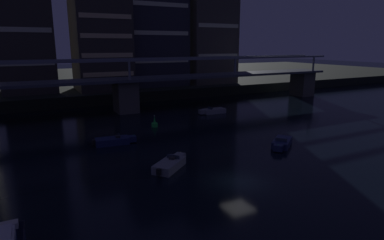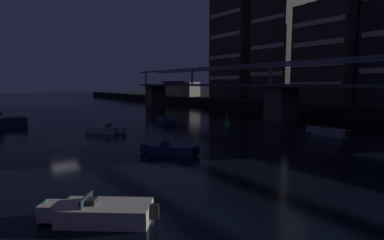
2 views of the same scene
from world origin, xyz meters
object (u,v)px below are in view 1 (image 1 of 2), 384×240
Objects in this scene: tower_central at (101,45)px; tower_east_low at (210,11)px; speedboat_near_center at (170,164)px; speedboat_mid_left at (282,143)px; speedboat_mid_center at (114,141)px; channel_buoy at (155,124)px; river_bridge at (125,87)px; tower_west_tall at (22,14)px; tower_east_tall at (153,20)px; speedboat_near_right at (213,111)px.

tower_central is 28.16m from tower_east_low.
speedboat_near_center and speedboat_mid_left have the same top height.
channel_buoy reaches higher than speedboat_mid_center.
tower_west_tall is (-14.69, 18.61, 13.18)m from river_bridge.
tower_central is 3.70× the size of speedboat_mid_center.
tower_central is at bearing -179.43° from tower_east_low.
speedboat_mid_center is at bearing 150.11° from speedboat_mid_left.
tower_west_tall reaches higher than tower_central.
tower_central is 4.22× the size of speedboat_near_center.
speedboat_near_center is at bearing -97.99° from river_bridge.
river_bridge is at bearing 110.35° from speedboat_mid_left.
channel_buoy is (-12.06, -30.93, -16.98)m from tower_east_tall.
tower_east_tall is at bearing 70.55° from speedboat_near_center.
river_bridge reaches higher than channel_buoy.
tower_central is 0.54× the size of tower_east_low.
tower_west_tall is 27.29m from tower_east_tall.
river_bridge is 19.88× the size of speedboat_near_center.
tower_central is (-0.33, 15.90, 7.23)m from river_bridge.
speedboat_mid_left is (-2.08, -46.68, -17.04)m from tower_east_tall.
tower_west_tall is 6.82× the size of speedboat_near_center.
tower_east_low is at bearing 31.25° from river_bridge.
tower_east_tall is (12.93, 2.42, 5.74)m from tower_central.
river_bridge is at bearing -51.72° from tower_west_tall.
tower_central is 36.66m from speedboat_mid_center.
speedboat_mid_left is at bearing -57.63° from channel_buoy.
speedboat_mid_center is at bearing -110.55° from river_bridge.
tower_west_tall reaches higher than channel_buoy.
tower_east_low is 20.18× the size of channel_buoy.
channel_buoy is (-12.61, -4.47, 0.06)m from speedboat_near_right.
speedboat_near_center is 0.88× the size of speedboat_mid_center.
tower_west_tall is 0.88× the size of tower_east_low.
channel_buoy is at bearing -88.26° from tower_central.
speedboat_near_center is (-3.71, -44.66, -11.31)m from tower_central.
speedboat_mid_center is (-33.53, -34.52, -19.39)m from tower_east_low.
tower_west_tall reaches higher than speedboat_mid_center.
river_bridge is 17.39× the size of speedboat_mid_center.
speedboat_near_center is at bearing -77.33° from tower_west_tall.
tower_east_tall is at bearing -0.61° from tower_west_tall.
tower_west_tall is at bearing 136.13° from speedboat_near_right.
speedboat_mid_left is (-16.13, -44.52, -19.39)m from tower_east_low.
speedboat_near_right is at bearing -60.73° from tower_central.
river_bridge is 15.99m from speedboat_near_right.
tower_west_tall is at bearing 115.99° from channel_buoy.
tower_central is at bearing 91.74° from channel_buoy.
tower_east_tall is at bearing 87.45° from speedboat_mid_left.
tower_east_low is 6.79× the size of speedboat_mid_center.
tower_east_low is (26.97, 0.27, 8.08)m from tower_central.
speedboat_near_right is at bearing 50.20° from speedboat_near_center.
tower_central reaches higher than speedboat_near_center.
tower_central is 46.95m from speedboat_mid_left.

